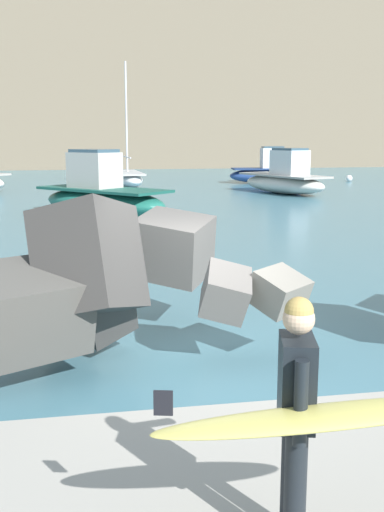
{
  "coord_description": "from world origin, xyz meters",
  "views": [
    {
      "loc": [
        -1.65,
        -7.78,
        3.02
      ],
      "look_at": [
        -0.14,
        0.5,
        1.4
      ],
      "focal_mm": 43.43,
      "sensor_mm": 36.0,
      "label": 1
    }
  ],
  "objects": [
    {
      "name": "breakwater_jetty",
      "position": [
        0.42,
        0.97,
        1.1
      ],
      "size": [
        28.88,
        6.68,
        2.48
      ],
      "color": "#605B56",
      "rests_on": "ground"
    },
    {
      "name": "boat_mid_right",
      "position": [
        9.31,
        24.38,
        0.76
      ],
      "size": [
        4.12,
        6.5,
        2.44
      ],
      "color": "beige",
      "rests_on": "ground"
    },
    {
      "name": "ground_plane",
      "position": [
        0.0,
        0.0,
        0.0
      ],
      "size": [
        400.0,
        400.0,
        0.0
      ],
      "primitive_type": "plane",
      "color": "#42707F"
    },
    {
      "name": "boat_far_left",
      "position": [
        1.37,
        30.81,
        0.52
      ],
      "size": [
        1.83,
        5.84,
        7.52
      ],
      "color": "white",
      "rests_on": "ground"
    },
    {
      "name": "headland_bluff",
      "position": [
        18.27,
        70.95,
        9.25
      ],
      "size": [
        88.56,
        39.75,
        18.46
      ],
      "color": "#756651",
      "rests_on": "ground"
    },
    {
      "name": "mooring_buoy_middle",
      "position": [
        16.71,
        32.47,
        0.22
      ],
      "size": [
        0.44,
        0.44,
        0.44
      ],
      "color": "silver",
      "rests_on": "ground"
    },
    {
      "name": "surfer_with_board",
      "position": [
        -0.28,
        -4.24,
        1.28
      ],
      "size": [
        2.12,
        1.38,
        1.78
      ],
      "color": "black",
      "rests_on": "walkway_path"
    },
    {
      "name": "boat_near_left",
      "position": [
        10.67,
        31.87,
        0.75
      ],
      "size": [
        5.07,
        2.15,
        2.42
      ],
      "color": "navy",
      "rests_on": "ground"
    },
    {
      "name": "boat_mid_centre",
      "position": [
        -0.8,
        16.29,
        0.8
      ],
      "size": [
        5.63,
        5.84,
        2.56
      ],
      "color": "#1E6656",
      "rests_on": "ground"
    }
  ]
}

